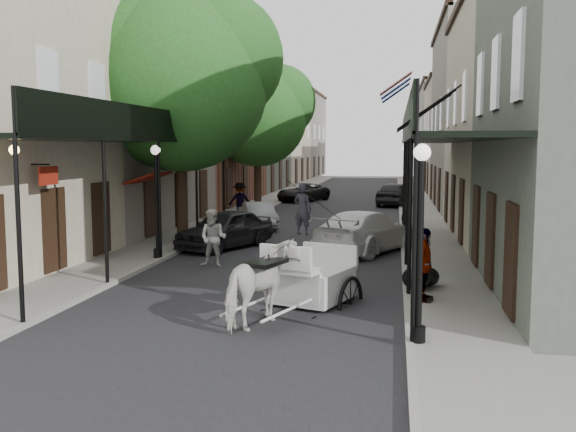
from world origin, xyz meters
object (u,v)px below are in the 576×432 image
at_px(lamppost_right_far, 405,182).
at_px(pedestrian_sidewalk_right, 424,265).
at_px(car_left_far, 303,192).
at_px(car_right_near, 365,231).
at_px(horse, 263,285).
at_px(carriage, 321,253).
at_px(lamppost_right_near, 420,240).
at_px(car_left_near, 225,229).
at_px(car_left_mid, 259,215).
at_px(pedestrian_walking, 213,238).
at_px(pedestrian_sidewalk_left, 240,201).
at_px(tree_far, 264,112).
at_px(lamppost_left, 157,200).
at_px(tree_near, 191,76).
at_px(car_right_far, 395,194).

distance_m(lamppost_right_far, pedestrian_sidewalk_right, 16.73).
xyz_separation_m(car_left_far, car_right_near, (5.28, -21.09, 0.12)).
relative_size(horse, carriage, 0.71).
xyz_separation_m(lamppost_right_near, car_left_near, (-6.70, 11.00, -1.32)).
height_order(pedestrian_sidewalk_right, car_left_mid, pedestrian_sidewalk_right).
distance_m(carriage, pedestrian_walking, 5.38).
relative_size(carriage, pedestrian_sidewalk_left, 1.60).
xyz_separation_m(tree_far, lamppost_left, (0.15, -18.18, -3.79)).
bearing_deg(horse, lamppost_right_far, -79.74).
relative_size(lamppost_right_far, pedestrian_sidewalk_right, 2.12).
bearing_deg(pedestrian_sidewalk_left, pedestrian_walking, 81.22).
distance_m(tree_far, car_left_far, 8.03).
xyz_separation_m(tree_near, lamppost_left, (0.10, -4.18, -4.44)).
bearing_deg(lamppost_right_far, pedestrian_walking, -115.75).
xyz_separation_m(pedestrian_sidewalk_right, car_left_far, (-7.01, 28.78, -0.37)).
height_order(car_left_mid, car_right_far, car_right_far).
height_order(carriage, car_left_mid, carriage).
bearing_deg(car_left_near, car_right_near, 24.84).
distance_m(horse, pedestrian_sidewalk_right, 4.12).
relative_size(horse, car_right_near, 0.41).
distance_m(tree_far, lamppost_left, 18.57).
relative_size(lamppost_right_near, car_left_near, 0.87).
distance_m(horse, car_left_far, 31.30).
relative_size(lamppost_left, pedestrian_sidewalk_right, 2.12).
bearing_deg(tree_far, car_right_near, -65.72).
relative_size(lamppost_right_far, car_left_far, 0.82).
bearing_deg(tree_near, car_left_near, -36.40).
distance_m(carriage, pedestrian_sidewalk_left, 17.31).
bearing_deg(tree_near, car_left_mid, 71.73).
height_order(car_left_near, car_left_far, car_left_near).
bearing_deg(pedestrian_sidewalk_left, lamppost_right_near, 93.94).
distance_m(lamppost_right_near, car_left_far, 32.83).
bearing_deg(lamppost_right_far, carriage, -97.81).
distance_m(lamppost_right_near, car_left_mid, 18.34).
distance_m(lamppost_right_near, lamppost_right_far, 20.00).
bearing_deg(car_left_near, car_right_far, 96.60).
bearing_deg(car_right_near, pedestrian_walking, 62.27).
distance_m(tree_far, car_left_mid, 10.68).
relative_size(horse, car_left_mid, 0.57).
height_order(car_left_mid, car_right_near, car_right_near).
bearing_deg(pedestrian_sidewalk_left, lamppost_right_far, 162.50).
relative_size(tree_far, lamppost_left, 2.32).
bearing_deg(car_left_mid, tree_far, 79.11).
xyz_separation_m(carriage, pedestrian_walking, (-3.85, 3.75, -0.24)).
xyz_separation_m(tree_far, car_right_far, (7.85, 3.64, -5.06)).
distance_m(lamppost_right_far, horse, 19.30).
distance_m(car_left_mid, car_left_far, 15.07).
bearing_deg(car_left_near, pedestrian_walking, -55.82).
xyz_separation_m(car_left_mid, car_right_near, (5.20, -6.01, 0.15)).
distance_m(lamppost_right_far, pedestrian_sidewalk_left, 8.36).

